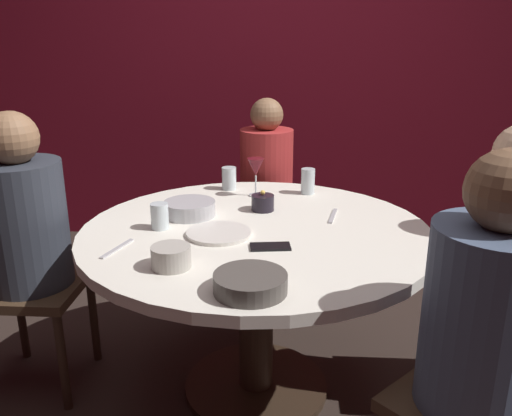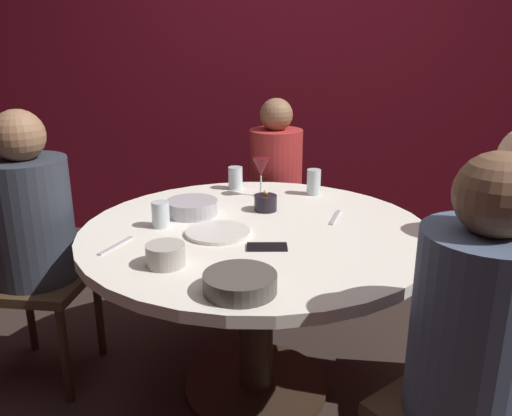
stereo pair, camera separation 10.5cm
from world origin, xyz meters
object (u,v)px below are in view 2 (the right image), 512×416
Objects in this scene: seated_diner_left at (30,220)px; dinner_plate at (218,232)px; wine_glass at (261,169)px; bowl_small_white at (166,255)px; cup_by_left_diner at (314,182)px; candle_holder at (266,203)px; bowl_salad_center at (240,283)px; seated_diner_front_right at (478,326)px; bowl_serving_large at (192,207)px; cup_near_candle at (161,214)px; seated_diner_back at (275,177)px; cell_phone at (267,247)px; cup_by_right_diner at (235,178)px; dining_table at (256,263)px.

dinner_plate is at bearing -6.10° from seated_diner_left.
seated_diner_left is 0.79m from dinner_plate.
bowl_small_white is (-0.22, -0.80, -0.09)m from wine_glass.
wine_glass is 1.49× the size of cup_by_left_diner.
bowl_salad_center is (0.00, -0.75, -0.01)m from candle_holder.
seated_diner_left reaches higher than bowl_small_white.
wine_glass is (-0.67, 1.07, 0.13)m from seated_diner_front_right.
bowl_serving_large is (0.64, 0.13, 0.04)m from seated_diner_left.
dinner_plate is 0.24m from cup_near_candle.
wine_glass reaches higher than cup_near_candle.
seated_diner_back is at bearing 91.23° from candle_holder.
seated_diner_front_right is 1.21m from cup_by_left_diner.
cup_by_left_diner is (0.20, 0.26, 0.03)m from candle_holder.
wine_glass is 0.64m from cell_phone.
cup_by_left_diner is 1.10× the size of cup_by_right_diner.
cup_near_candle is (-0.36, -0.94, 0.09)m from seated_diner_back.
wine_glass is at bearing 53.54° from cup_near_candle.
candle_holder is 0.36m from cup_by_right_diner.
bowl_serving_large is 0.18m from cup_near_candle.
seated_diner_back is at bearing 90.68° from bowl_salad_center.
seated_diner_left reaches higher than bowl_serving_large.
cup_near_candle is at bearing -147.04° from candle_holder.
wine_glass is at bearing 25.53° from seated_diner_left.
seated_diner_left is 1.23m from cup_by_left_diner.
seated_diner_left reaches higher than wine_glass.
seated_diner_back is 1.00m from dinner_plate.
cup_near_candle is (-0.36, -0.03, 0.20)m from dining_table.
dining_table is 0.93m from seated_diner_front_right.
cup_by_left_diner reaches higher than bowl_salad_center.
wine_glass is (-0.03, -0.48, 0.16)m from seated_diner_back.
cup_by_right_diner is (-0.81, 1.17, 0.05)m from seated_diner_front_right.
seated_diner_left is at bearing 22.58° from seated_diner_front_right.
cup_by_left_diner reaches higher than dining_table.
seated_diner_left reaches higher than cup_by_right_diner.
seated_diner_front_right is at bearing -55.46° from cup_by_right_diner.
cup_by_right_diner is (-0.16, -0.38, 0.09)m from seated_diner_back.
cell_phone is at bearing -83.46° from candle_holder.
seated_diner_left reaches higher than cup_near_candle.
bowl_small_white is 1.27× the size of cup_near_candle.
dinner_plate is (-0.11, -0.51, -0.12)m from wine_glass.
cup_by_left_diner is at bearing 22.96° from seated_diner_left.
bowl_small_white is (-0.25, -0.38, 0.18)m from dining_table.
wine_glass is at bearing -12.85° from seated_diner_front_right.
seated_diner_front_right reaches higher than bowl_small_white.
seated_diner_back is (0.92, 0.91, -0.03)m from seated_diner_left.
wine_glass is at bearing -37.29° from cup_by_right_diner.
bowl_small_white is at bearing -123.08° from dining_table.
seated_diner_left is at bearing -166.99° from candle_holder.
seated_diner_front_right reaches higher than wine_glass.
seated_diner_left is 9.26× the size of bowl_small_white.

